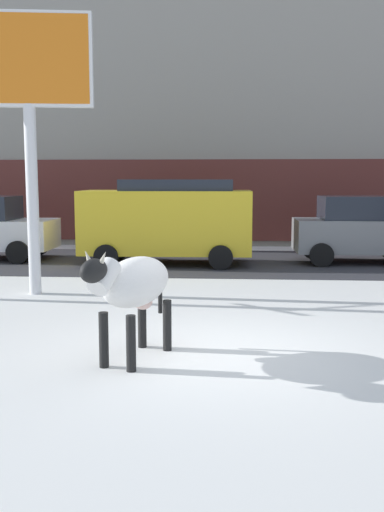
{
  "coord_description": "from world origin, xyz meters",
  "views": [
    {
      "loc": [
        0.09,
        -7.86,
        2.34
      ],
      "look_at": [
        -0.58,
        1.6,
        1.1
      ],
      "focal_mm": 41.63,
      "sensor_mm": 36.0,
      "label": 1
    }
  ],
  "objects_px": {
    "billboard": "(28,77)",
    "pedestrian_near_billboard": "(109,224)",
    "cow_holstein": "(133,284)",
    "car_yellow_van": "(167,219)",
    "car_grey_hatchback": "(357,230)",
    "pedestrian_by_cars": "(101,224)"
  },
  "relations": [
    {
      "from": "car_yellow_van",
      "to": "pedestrian_near_billboard",
      "type": "distance_m",
      "value": 3.81
    },
    {
      "from": "cow_holstein",
      "to": "car_grey_hatchback",
      "type": "relative_size",
      "value": 0.54
    },
    {
      "from": "car_grey_hatchback",
      "to": "pedestrian_near_billboard",
      "type": "xyz_separation_m",
      "value": [
        -7.51,
        2.43,
        -0.05
      ]
    },
    {
      "from": "cow_holstein",
      "to": "car_yellow_van",
      "type": "bearing_deg",
      "value": 93.54
    },
    {
      "from": "billboard",
      "to": "pedestrian_by_cars",
      "type": "relative_size",
      "value": 3.21
    },
    {
      "from": "pedestrian_near_billboard",
      "to": "pedestrian_by_cars",
      "type": "relative_size",
      "value": 1.0
    },
    {
      "from": "billboard",
      "to": "car_yellow_van",
      "type": "bearing_deg",
      "value": 63.35
    },
    {
      "from": "pedestrian_near_billboard",
      "to": "car_grey_hatchback",
      "type": "bearing_deg",
      "value": -17.9
    },
    {
      "from": "car_yellow_van",
      "to": "pedestrian_near_billboard",
      "type": "xyz_separation_m",
      "value": [
        -2.26,
        3.05,
        -0.36
      ]
    },
    {
      "from": "car_yellow_van",
      "to": "pedestrian_near_billboard",
      "type": "height_order",
      "value": "car_yellow_van"
    },
    {
      "from": "pedestrian_by_cars",
      "to": "pedestrian_near_billboard",
      "type": "bearing_deg",
      "value": 0.0
    },
    {
      "from": "cow_holstein",
      "to": "pedestrian_near_billboard",
      "type": "bearing_deg",
      "value": 103.4
    },
    {
      "from": "billboard",
      "to": "pedestrian_near_billboard",
      "type": "height_order",
      "value": "billboard"
    },
    {
      "from": "cow_holstein",
      "to": "pedestrian_by_cars",
      "type": "relative_size",
      "value": 1.11
    },
    {
      "from": "car_yellow_van",
      "to": "pedestrian_by_cars",
      "type": "height_order",
      "value": "car_yellow_van"
    },
    {
      "from": "cow_holstein",
      "to": "billboard",
      "type": "bearing_deg",
      "value": 122.91
    },
    {
      "from": "car_grey_hatchback",
      "to": "cow_holstein",
      "type": "bearing_deg",
      "value": -116.76
    },
    {
      "from": "billboard",
      "to": "pedestrian_near_billboard",
      "type": "distance_m",
      "value": 8.24
    },
    {
      "from": "pedestrian_by_cars",
      "to": "car_grey_hatchback",
      "type": "bearing_deg",
      "value": -17.3
    },
    {
      "from": "cow_holstein",
      "to": "pedestrian_near_billboard",
      "type": "height_order",
      "value": "pedestrian_near_billboard"
    },
    {
      "from": "car_yellow_van",
      "to": "pedestrian_near_billboard",
      "type": "relative_size",
      "value": 2.68
    },
    {
      "from": "billboard",
      "to": "car_grey_hatchback",
      "type": "relative_size",
      "value": 1.58
    }
  ]
}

